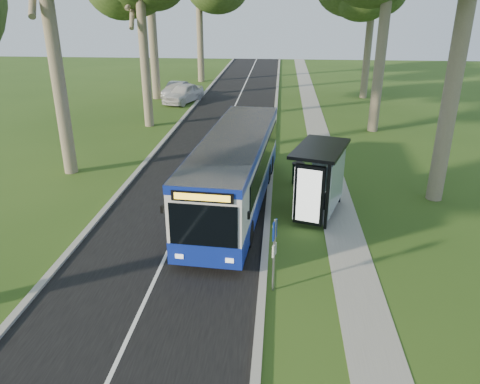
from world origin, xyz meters
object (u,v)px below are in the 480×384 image
Objects in this scene: litter_bin at (298,173)px; car_silver at (176,90)px; bus at (235,170)px; bus_stop_sign at (274,247)px; bus_shelter at (324,171)px; car_white at (183,93)px.

litter_bin is 0.25× the size of car_silver.
bus is 25.45m from car_silver.
bus is 6.69m from bus_stop_sign.
bus_shelter is 0.79× the size of car_white.
car_silver is (-10.68, 21.32, 0.15)m from litter_bin.
car_white reaches higher than car_silver.
bus_shelter is 25.04m from car_white.
bus is 11.24× the size of litter_bin.
litter_bin is at bearing -44.25° from car_white.
bus_shelter is at bearing 87.27° from bus_stop_sign.
bus_shelter is at bearing -57.85° from car_silver.
bus_shelter is at bearing -46.44° from car_white.
litter_bin is at bearing 99.94° from bus_stop_sign.
bus is at bearing -53.87° from car_white.
car_white is (-8.49, 28.23, -0.71)m from bus_stop_sign.
bus_shelter is 4.22m from litter_bin.
bus_stop_sign is 0.64× the size of bus_shelter.
bus is at bearing -177.55° from bus_shelter.
bus_stop_sign is 32.13m from car_silver.
bus_shelter reaches higher than car_silver.
bus_stop_sign is at bearing -64.98° from car_silver.
car_white is at bearing 122.89° from bus_stop_sign.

